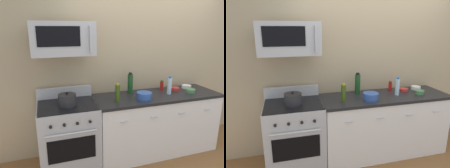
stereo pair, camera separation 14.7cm
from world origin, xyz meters
TOP-DOWN VIEW (x-y plane):
  - ground_plane at (0.00, 0.00)m, footprint 5.98×5.98m
  - back_wall at (0.00, 0.41)m, footprint 4.99×0.10m
  - counter_unit at (0.00, -0.00)m, footprint 1.90×0.66m
  - range_oven at (-1.32, 0.00)m, footprint 0.76×0.69m
  - microwave at (-1.32, 0.05)m, footprint 0.74×0.44m
  - bottle_wine_green at (-0.37, 0.18)m, footprint 0.08×0.08m
  - bottle_olive_oil at (-0.67, -0.10)m, footprint 0.06×0.06m
  - bottle_water_clear at (0.18, -0.03)m, footprint 0.06×0.06m
  - bottle_hot_sauce_red at (0.18, 0.19)m, footprint 0.05×0.05m
  - bowl_blue_mixing at (-0.29, -0.13)m, footprint 0.21×0.21m
  - bowl_white_ceramic at (0.62, 0.15)m, footprint 0.15×0.15m
  - bowl_green_glaze at (0.52, -0.07)m, footprint 0.14×0.14m
  - bowl_red_small at (0.38, 0.11)m, footprint 0.13×0.13m
  - stockpot at (-1.32, -0.05)m, footprint 0.22×0.22m

SIDE VIEW (x-z plane):
  - ground_plane at x=0.00m, z-range 0.00..0.00m
  - counter_unit at x=0.00m, z-range 0.00..0.92m
  - range_oven at x=-1.32m, z-range -0.07..1.00m
  - bowl_red_small at x=0.38m, z-range 0.92..0.97m
  - bowl_white_ceramic at x=0.62m, z-range 0.92..0.97m
  - bowl_green_glaze at x=0.52m, z-range 0.92..0.98m
  - bowl_blue_mixing at x=-0.29m, z-range 0.92..1.02m
  - bottle_hot_sauce_red at x=0.18m, z-range 0.92..1.08m
  - stockpot at x=-1.32m, z-range 0.91..1.09m
  - bottle_olive_oil at x=-0.67m, z-range 0.91..1.16m
  - bottle_water_clear at x=0.18m, z-range 0.91..1.18m
  - bottle_wine_green at x=-0.37m, z-range 0.91..1.23m
  - back_wall at x=0.00m, z-range 0.00..2.70m
  - microwave at x=-1.32m, z-range 1.55..1.95m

